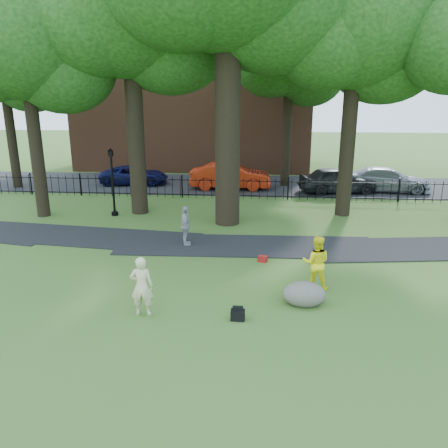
# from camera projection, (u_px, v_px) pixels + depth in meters

# --- Properties ---
(ground) EXTENTS (120.00, 120.00, 0.00)m
(ground) POSITION_uv_depth(u_px,v_px,m) (209.00, 287.00, 13.32)
(ground) COLOR #3C5E21
(ground) RESTS_ON ground
(footpath) EXTENTS (36.07, 3.85, 0.03)m
(footpath) POSITION_uv_depth(u_px,v_px,m) (246.00, 246.00, 16.97)
(footpath) COLOR black
(footpath) RESTS_ON ground
(street) EXTENTS (80.00, 7.00, 0.02)m
(street) POSITION_uv_depth(u_px,v_px,m) (238.00, 185.00, 28.61)
(street) COLOR black
(street) RESTS_ON ground
(iron_fence) EXTENTS (44.00, 0.04, 1.20)m
(iron_fence) POSITION_uv_depth(u_px,v_px,m) (235.00, 188.00, 24.62)
(iron_fence) COLOR black
(iron_fence) RESTS_ON ground
(brick_building) EXTENTS (18.00, 8.00, 12.00)m
(brick_building) POSITION_uv_depth(u_px,v_px,m) (195.00, 91.00, 34.89)
(brick_building) COLOR brown
(brick_building) RESTS_ON ground
(tree_row) EXTENTS (26.82, 7.96, 12.42)m
(tree_row) POSITION_uv_depth(u_px,v_px,m) (242.00, 35.00, 19.00)
(tree_row) COLOR black
(tree_row) RESTS_ON ground
(woman) EXTENTS (0.63, 0.44, 1.64)m
(woman) POSITION_uv_depth(u_px,v_px,m) (142.00, 286.00, 11.45)
(woman) COLOR beige
(woman) RESTS_ON ground
(man) EXTENTS (0.88, 0.72, 1.67)m
(man) POSITION_uv_depth(u_px,v_px,m) (316.00, 263.00, 13.01)
(man) COLOR #FFF115
(man) RESTS_ON ground
(pedestrian) EXTENTS (0.55, 0.98, 1.57)m
(pedestrian) POSITION_uv_depth(u_px,v_px,m) (186.00, 226.00, 16.84)
(pedestrian) COLOR #9A999E
(pedestrian) RESTS_ON ground
(boulder) EXTENTS (1.32, 1.08, 0.70)m
(boulder) POSITION_uv_depth(u_px,v_px,m) (304.00, 292.00, 12.18)
(boulder) COLOR slate
(boulder) RESTS_ON ground
(lamppost) EXTENTS (0.32, 0.32, 3.27)m
(lamppost) POSITION_uv_depth(u_px,v_px,m) (113.00, 183.00, 20.87)
(lamppost) COLOR black
(lamppost) RESTS_ON ground
(backpack) EXTENTS (0.37, 0.23, 0.28)m
(backpack) POSITION_uv_depth(u_px,v_px,m) (238.00, 315.00, 11.35)
(backpack) COLOR black
(backpack) RESTS_ON ground
(red_bag) EXTENTS (0.36, 0.27, 0.22)m
(red_bag) POSITION_uv_depth(u_px,v_px,m) (263.00, 259.00, 15.33)
(red_bag) COLOR maroon
(red_bag) RESTS_ON ground
(red_sedan) EXTENTS (5.03, 1.91, 1.64)m
(red_sedan) POSITION_uv_depth(u_px,v_px,m) (230.00, 176.00, 27.15)
(red_sedan) COLOR red
(red_sedan) RESTS_ON ground
(navy_van) EXTENTS (4.50, 2.27, 1.22)m
(navy_van) POSITION_uv_depth(u_px,v_px,m) (134.00, 175.00, 28.54)
(navy_van) COLOR #0C0F3C
(navy_van) RESTS_ON ground
(grey_car) EXTENTS (4.81, 2.59, 1.55)m
(grey_car) POSITION_uv_depth(u_px,v_px,m) (338.00, 180.00, 26.06)
(grey_car) COLOR black
(grey_car) RESTS_ON ground
(silver_car) EXTENTS (5.13, 2.44, 1.44)m
(silver_car) POSITION_uv_depth(u_px,v_px,m) (387.00, 180.00, 26.47)
(silver_car) COLOR gray
(silver_car) RESTS_ON ground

